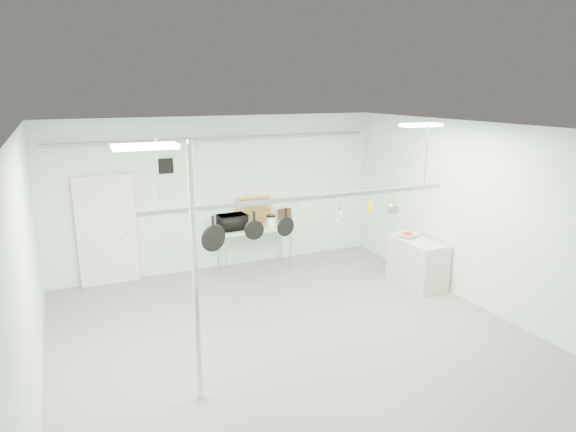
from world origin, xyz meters
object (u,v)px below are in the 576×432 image
chrome_pole (195,277)px  pot_rack (307,196)px  skillet_mid (254,225)px  side_cabinet (417,262)px  skillet_left (213,234)px  prep_table (254,230)px  coffee_canister (271,222)px  skillet_right (286,222)px  microwave (232,222)px  fruit_bowl (407,235)px

chrome_pole → pot_rack: 2.19m
pot_rack → skillet_mid: size_ratio=12.44×
pot_rack → skillet_mid: pot_rack is taller
side_cabinet → skillet_left: 4.70m
prep_table → chrome_pole: bearing=-118.7°
coffee_canister → side_cabinet: bearing=-43.3°
prep_table → side_cabinet: prep_table is taller
side_cabinet → skillet_right: 3.76m
microwave → skillet_right: skillet_right is taller
chrome_pole → fruit_bowl: size_ratio=8.63×
prep_table → skillet_mid: size_ratio=4.15×
prep_table → coffee_canister: coffee_canister is taller
side_cabinet → coffee_canister: size_ratio=5.69×
skillet_left → skillet_mid: same height
chrome_pole → skillet_right: (1.56, 0.90, 0.29)m
prep_table → coffee_canister: 0.40m
side_cabinet → pot_rack: size_ratio=0.25×
side_cabinet → pot_rack: bearing=-159.6°
prep_table → coffee_canister: size_ratio=7.58×
chrome_pole → skillet_right: chrome_pole is taller
pot_rack → skillet_right: 0.48m
microwave → prep_table: bearing=178.0°
prep_table → skillet_left: size_ratio=3.13×
microwave → skillet_left: size_ratio=1.13×
fruit_bowl → skillet_left: size_ratio=0.72×
skillet_left → skillet_right: size_ratio=1.28×
microwave → skillet_mid: bearing=73.7°
microwave → coffee_canister: microwave is taller
side_cabinet → fruit_bowl: bearing=108.5°
skillet_mid → microwave: bearing=83.4°
coffee_canister → skillet_left: 3.93m
side_cabinet → skillet_mid: size_ratio=3.11×
fruit_bowl → skillet_right: skillet_right is taller
chrome_pole → fruit_bowl: 5.31m
side_cabinet → coffee_canister: 3.08m
pot_rack → skillet_left: bearing=180.0°
microwave → skillet_left: skillet_left is taller
pot_rack → skillet_right: size_ratio=12.05×
skillet_left → microwave: bearing=51.7°
pot_rack → coffee_canister: bearing=76.9°
chrome_pole → skillet_right: 1.82m
pot_rack → side_cabinet: bearing=20.4°
coffee_canister → skillet_left: bearing=-124.1°
coffee_canister → skillet_mid: (-1.56, -3.18, 0.88)m
side_cabinet → coffee_canister: (-2.21, 2.08, 0.56)m
microwave → coffee_canister: (0.82, -0.11, -0.05)m
prep_table → side_cabinet: size_ratio=1.33×
skillet_left → skillet_mid: (0.59, 0.00, 0.06)m
side_cabinet → coffee_canister: bearing=136.7°
prep_table → side_cabinet: bearing=-40.8°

